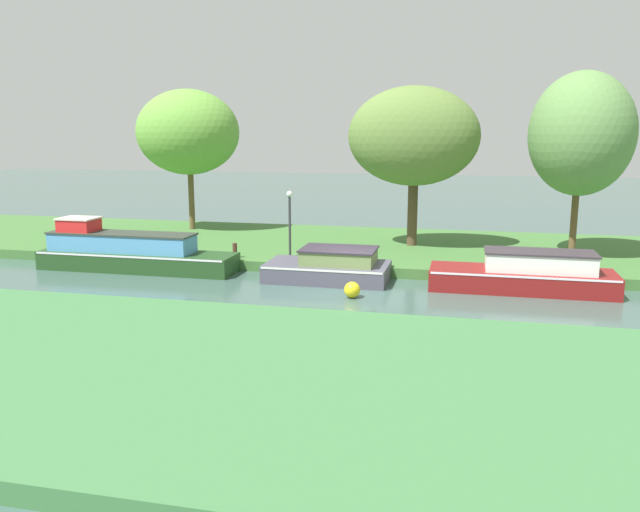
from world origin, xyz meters
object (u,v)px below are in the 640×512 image
at_px(forest_barge, 129,252).
at_px(willow_tree_right, 581,134).
at_px(slate_cruiser, 330,267).
at_px(willow_tree_centre, 413,137).
at_px(mooring_post_near, 235,251).
at_px(willow_tree_left, 188,132).
at_px(channel_buoy, 352,290).
at_px(maroon_narrowboat, 526,274).
at_px(lamp_post, 290,215).

height_order(forest_barge, willow_tree_right, willow_tree_right).
relative_size(slate_cruiser, willow_tree_centre, 0.65).
bearing_deg(mooring_post_near, willow_tree_right, 15.05).
height_order(willow_tree_right, mooring_post_near, willow_tree_right).
distance_m(willow_tree_left, channel_buoy, 15.35).
bearing_deg(forest_barge, mooring_post_near, 18.67).
distance_m(maroon_narrowboat, mooring_post_near, 11.17).
distance_m(willow_tree_centre, mooring_post_near, 8.95).
height_order(slate_cruiser, channel_buoy, slate_cruiser).
height_order(forest_barge, slate_cruiser, forest_barge).
bearing_deg(forest_barge, maroon_narrowboat, 0.00).
distance_m(willow_tree_right, channel_buoy, 11.76).
relative_size(maroon_narrowboat, willow_tree_left, 0.88).
xyz_separation_m(forest_barge, mooring_post_near, (3.92, 1.32, 0.00)).
bearing_deg(mooring_post_near, willow_tree_left, 126.30).
bearing_deg(maroon_narrowboat, lamp_post, 166.58).
distance_m(slate_cruiser, willow_tree_left, 12.98).
height_order(lamp_post, channel_buoy, lamp_post).
xyz_separation_m(maroon_narrowboat, willow_tree_left, (-15.94, 7.93, 4.76)).
bearing_deg(willow_tree_centre, forest_barge, -153.40).
bearing_deg(willow_tree_centre, mooring_post_near, -149.17).
height_order(slate_cruiser, mooring_post_near, slate_cruiser).
bearing_deg(maroon_narrowboat, willow_tree_centre, 129.88).
height_order(willow_tree_right, lamp_post, willow_tree_right).
bearing_deg(forest_barge, willow_tree_centre, 26.60).
height_order(forest_barge, mooring_post_near, forest_barge).
xyz_separation_m(forest_barge, willow_tree_right, (17.20, 4.89, 4.59)).
distance_m(slate_cruiser, willow_tree_right, 11.37).
bearing_deg(willow_tree_right, forest_barge, -164.11).
distance_m(lamp_post, channel_buoy, 5.85).
xyz_separation_m(forest_barge, willow_tree_left, (-0.94, 7.93, 4.64)).
height_order(maroon_narrowboat, slate_cruiser, maroon_narrowboat).
distance_m(willow_tree_centre, channel_buoy, 9.10).
height_order(slate_cruiser, willow_tree_right, willow_tree_right).
bearing_deg(channel_buoy, willow_tree_left, 135.23).
bearing_deg(willow_tree_right, slate_cruiser, -151.65).
bearing_deg(slate_cruiser, channel_buoy, -61.71).
bearing_deg(willow_tree_left, forest_barge, -83.25).
bearing_deg(slate_cruiser, mooring_post_near, 162.55).
height_order(lamp_post, mooring_post_near, lamp_post).
distance_m(forest_barge, willow_tree_left, 9.24).
distance_m(willow_tree_right, mooring_post_near, 14.50).
bearing_deg(lamp_post, forest_barge, -160.21).
height_order(willow_tree_left, channel_buoy, willow_tree_left).
xyz_separation_m(willow_tree_left, lamp_post, (6.92, -5.78, -3.24)).
height_order(forest_barge, willow_tree_left, willow_tree_left).
bearing_deg(channel_buoy, willow_tree_centre, 80.79).
xyz_separation_m(forest_barge, channel_buoy, (9.35, -2.27, -0.43)).
relative_size(forest_barge, channel_buoy, 14.79).
bearing_deg(willow_tree_right, maroon_narrowboat, -114.15).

